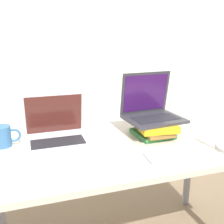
{
  "coord_description": "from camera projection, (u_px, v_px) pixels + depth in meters",
  "views": [
    {
      "loc": [
        -0.43,
        -0.84,
        1.27
      ],
      "look_at": [
        -0.04,
        0.37,
        0.9
      ],
      "focal_mm": 42.0,
      "sensor_mm": 36.0,
      "label": 1
    }
  ],
  "objects": [
    {
      "name": "wireless_keyboard",
      "position": [
        176.0,
        155.0,
        1.24
      ],
      "size": [
        0.3,
        0.13,
        0.01
      ],
      "color": "silver",
      "rests_on": "desk"
    },
    {
      "name": "wall_back",
      "position": [
        74.0,
        26.0,
        2.37
      ],
      "size": [
        8.0,
        0.05,
        2.7
      ],
      "color": "silver",
      "rests_on": "ground_plane"
    },
    {
      "name": "desk",
      "position": [
        119.0,
        157.0,
        1.41
      ],
      "size": [
        1.45,
        0.74,
        0.72
      ],
      "color": "beige",
      "rests_on": "ground_plane"
    },
    {
      "name": "mug",
      "position": [
        3.0,
        136.0,
        1.34
      ],
      "size": [
        0.13,
        0.09,
        0.11
      ],
      "color": "teal",
      "rests_on": "desk"
    },
    {
      "name": "laptop_left",
      "position": [
        57.0,
        133.0,
        1.4
      ],
      "size": [
        0.34,
        0.25,
        0.26
      ],
      "color": "silver",
      "rests_on": "desk"
    },
    {
      "name": "mouse",
      "position": [
        223.0,
        148.0,
        1.3
      ],
      "size": [
        0.06,
        0.1,
        0.03
      ],
      "color": "#B2B2B7",
      "rests_on": "desk"
    },
    {
      "name": "laptop_on_books",
      "position": [
        151.0,
        110.0,
        1.51
      ],
      "size": [
        0.33,
        0.28,
        0.26
      ],
      "color": "#333338",
      "rests_on": "book_stack"
    },
    {
      "name": "book_stack",
      "position": [
        153.0,
        128.0,
        1.49
      ],
      "size": [
        0.22,
        0.28,
        0.09
      ],
      "color": "#33753D",
      "rests_on": "desk"
    }
  ]
}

